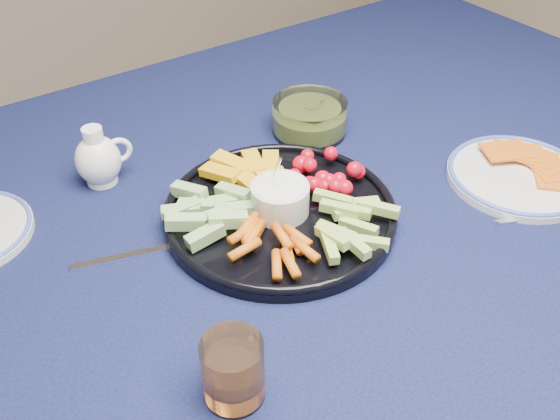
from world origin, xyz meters
TOP-DOWN VIEW (x-y plane):
  - dining_table at (0.00, 0.00)m, footprint 1.67×1.07m
  - crudite_platter at (-0.10, -0.07)m, footprint 0.35×0.35m
  - creamer_pitcher at (-0.29, 0.18)m, footprint 0.09×0.07m
  - pickle_bowl at (0.09, 0.11)m, footprint 0.14×0.14m
  - cheese_plate at (0.28, -0.21)m, footprint 0.23×0.23m
  - juice_tumbler at (-0.32, -0.29)m, footprint 0.07×0.07m
  - fork_left at (-0.30, -0.02)m, footprint 0.19×0.07m
  - fork_right at (0.25, -0.30)m, footprint 0.16×0.08m

SIDE VIEW (x-z plane):
  - dining_table at x=0.00m, z-range 0.29..1.03m
  - fork_right at x=0.25m, z-range 0.75..0.75m
  - fork_left at x=-0.30m, z-range 0.75..0.75m
  - cheese_plate at x=0.28m, z-range 0.74..0.77m
  - crudite_platter at x=-0.10m, z-range 0.71..0.82m
  - pickle_bowl at x=0.09m, z-range 0.74..0.81m
  - juice_tumbler at x=-0.32m, z-range 0.74..0.82m
  - creamer_pitcher at x=-0.29m, z-range 0.74..0.84m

